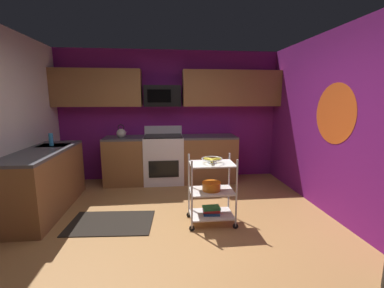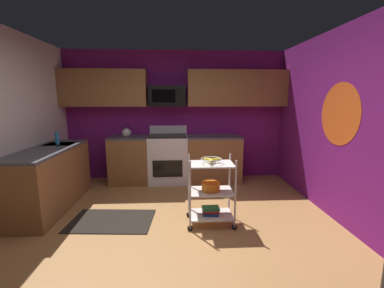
{
  "view_description": "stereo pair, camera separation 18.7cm",
  "coord_description": "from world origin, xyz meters",
  "px_view_note": "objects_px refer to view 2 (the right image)",
  "views": [
    {
      "loc": [
        -0.13,
        -2.91,
        1.66
      ],
      "look_at": [
        0.24,
        0.48,
        1.05
      ],
      "focal_mm": 24.08,
      "sensor_mm": 36.0,
      "label": 1
    },
    {
      "loc": [
        0.06,
        -2.93,
        1.66
      ],
      "look_at": [
        0.24,
        0.48,
        1.05
      ],
      "focal_mm": 24.08,
      "sensor_mm": 36.0,
      "label": 2
    }
  ],
  "objects_px": {
    "fruit_bowl": "(211,160)",
    "dish_soap_bottle": "(57,138)",
    "rolling_cart": "(211,191)",
    "book_stack": "(211,211)",
    "microwave": "(167,96)",
    "oven_range": "(168,158)",
    "kettle": "(127,133)",
    "mixing_bowl_large": "(211,186)"
  },
  "relations": [
    {
      "from": "fruit_bowl",
      "to": "dish_soap_bottle",
      "type": "distance_m",
      "value": 2.58
    },
    {
      "from": "rolling_cart",
      "to": "book_stack",
      "type": "xyz_separation_m",
      "value": [
        0.0,
        0.0,
        -0.28
      ]
    },
    {
      "from": "microwave",
      "to": "rolling_cart",
      "type": "xyz_separation_m",
      "value": [
        0.63,
        -1.93,
        -1.25
      ]
    },
    {
      "from": "fruit_bowl",
      "to": "book_stack",
      "type": "height_order",
      "value": "fruit_bowl"
    },
    {
      "from": "microwave",
      "to": "book_stack",
      "type": "distance_m",
      "value": 2.54
    },
    {
      "from": "microwave",
      "to": "rolling_cart",
      "type": "bearing_deg",
      "value": -71.84
    },
    {
      "from": "fruit_bowl",
      "to": "oven_range",
      "type": "bearing_deg",
      "value": 109.11
    },
    {
      "from": "oven_range",
      "to": "microwave",
      "type": "bearing_deg",
      "value": 90.26
    },
    {
      "from": "fruit_bowl",
      "to": "dish_soap_bottle",
      "type": "height_order",
      "value": "dish_soap_bottle"
    },
    {
      "from": "oven_range",
      "to": "microwave",
      "type": "distance_m",
      "value": 1.23
    },
    {
      "from": "microwave",
      "to": "fruit_bowl",
      "type": "distance_m",
      "value": 2.19
    },
    {
      "from": "rolling_cart",
      "to": "fruit_bowl",
      "type": "xyz_separation_m",
      "value": [
        -0.0,
        0.0,
        0.42
      ]
    },
    {
      "from": "kettle",
      "to": "dish_soap_bottle",
      "type": "distance_m",
      "value": 1.25
    },
    {
      "from": "mixing_bowl_large",
      "to": "oven_range",
      "type": "bearing_deg",
      "value": 109.03
    },
    {
      "from": "fruit_bowl",
      "to": "kettle",
      "type": "bearing_deg",
      "value": 128.21
    },
    {
      "from": "microwave",
      "to": "mixing_bowl_large",
      "type": "distance_m",
      "value": 2.35
    },
    {
      "from": "mixing_bowl_large",
      "to": "book_stack",
      "type": "bearing_deg",
      "value": 0.0
    },
    {
      "from": "microwave",
      "to": "fruit_bowl",
      "type": "relative_size",
      "value": 2.57
    },
    {
      "from": "rolling_cart",
      "to": "kettle",
      "type": "xyz_separation_m",
      "value": [
        -1.43,
        1.82,
        0.54
      ]
    },
    {
      "from": "fruit_bowl",
      "to": "book_stack",
      "type": "distance_m",
      "value": 0.7
    },
    {
      "from": "rolling_cart",
      "to": "book_stack",
      "type": "bearing_deg",
      "value": 45.0
    },
    {
      "from": "microwave",
      "to": "book_stack",
      "type": "xyz_separation_m",
      "value": [
        0.63,
        -1.93,
        -1.52
      ]
    },
    {
      "from": "dish_soap_bottle",
      "to": "book_stack",
      "type": "bearing_deg",
      "value": -22.8
    },
    {
      "from": "book_stack",
      "to": "oven_range",
      "type": "bearing_deg",
      "value": 109.11
    },
    {
      "from": "mixing_bowl_large",
      "to": "book_stack",
      "type": "relative_size",
      "value": 1.09
    },
    {
      "from": "fruit_bowl",
      "to": "dish_soap_bottle",
      "type": "bearing_deg",
      "value": 157.2
    },
    {
      "from": "book_stack",
      "to": "microwave",
      "type": "bearing_deg",
      "value": 108.16
    },
    {
      "from": "oven_range",
      "to": "book_stack",
      "type": "height_order",
      "value": "oven_range"
    },
    {
      "from": "oven_range",
      "to": "mixing_bowl_large",
      "type": "height_order",
      "value": "oven_range"
    },
    {
      "from": "rolling_cart",
      "to": "dish_soap_bottle",
      "type": "bearing_deg",
      "value": 157.2
    },
    {
      "from": "mixing_bowl_large",
      "to": "kettle",
      "type": "distance_m",
      "value": 2.36
    },
    {
      "from": "mixing_bowl_large",
      "to": "book_stack",
      "type": "distance_m",
      "value": 0.34
    },
    {
      "from": "oven_range",
      "to": "dish_soap_bottle",
      "type": "height_order",
      "value": "dish_soap_bottle"
    },
    {
      "from": "rolling_cart",
      "to": "kettle",
      "type": "bearing_deg",
      "value": 128.21
    },
    {
      "from": "fruit_bowl",
      "to": "mixing_bowl_large",
      "type": "distance_m",
      "value": 0.36
    },
    {
      "from": "mixing_bowl_large",
      "to": "dish_soap_bottle",
      "type": "height_order",
      "value": "dish_soap_bottle"
    },
    {
      "from": "oven_range",
      "to": "microwave",
      "type": "relative_size",
      "value": 1.57
    },
    {
      "from": "book_stack",
      "to": "dish_soap_bottle",
      "type": "bearing_deg",
      "value": 157.2
    },
    {
      "from": "book_stack",
      "to": "rolling_cart",
      "type": "bearing_deg",
      "value": -135.0
    },
    {
      "from": "microwave",
      "to": "kettle",
      "type": "bearing_deg",
      "value": -172.27
    },
    {
      "from": "microwave",
      "to": "book_stack",
      "type": "relative_size",
      "value": 3.03
    },
    {
      "from": "fruit_bowl",
      "to": "dish_soap_bottle",
      "type": "relative_size",
      "value": 1.36
    }
  ]
}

